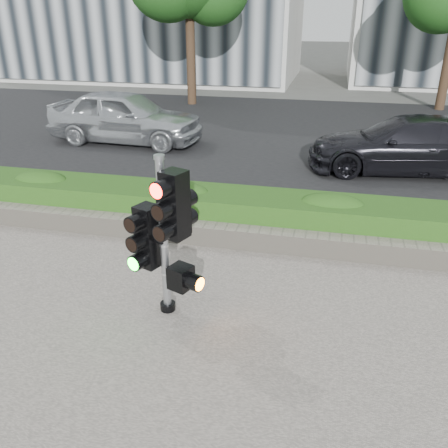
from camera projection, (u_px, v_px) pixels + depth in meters
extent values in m
plane|color=#51514C|center=(209.00, 311.00, 6.32)|extent=(120.00, 120.00, 0.00)
cube|color=black|center=(287.00, 134.00, 15.20)|extent=(60.00, 13.00, 0.02)
cube|color=gray|center=(250.00, 215.00, 9.09)|extent=(60.00, 0.25, 0.12)
cube|color=gray|center=(237.00, 237.00, 7.93)|extent=(12.00, 0.32, 0.34)
cube|color=#438228|center=(245.00, 213.00, 8.43)|extent=(12.00, 1.00, 0.68)
cylinder|color=black|center=(191.00, 54.00, 19.27)|extent=(0.36, 0.36, 4.03)
cylinder|color=black|center=(448.00, 63.00, 18.23)|extent=(0.36, 0.36, 3.58)
cylinder|color=black|center=(168.00, 306.00, 6.28)|extent=(0.20, 0.20, 0.10)
cylinder|color=gray|center=(164.00, 240.00, 5.87)|extent=(0.10, 0.10, 2.07)
cylinder|color=gray|center=(159.00, 157.00, 5.44)|extent=(0.13, 0.13, 0.05)
cube|color=#FF1107|center=(175.00, 205.00, 5.51)|extent=(0.34, 0.34, 0.83)
cube|color=#14E51E|center=(148.00, 236.00, 5.97)|extent=(0.34, 0.34, 0.83)
cube|color=black|center=(177.00, 214.00, 5.92)|extent=(0.34, 0.34, 0.56)
cube|color=orange|center=(181.00, 277.00, 5.98)|extent=(0.34, 0.34, 0.30)
imported|color=silver|center=(125.00, 117.00, 13.93)|extent=(4.64, 2.08, 1.55)
imported|color=black|center=(406.00, 145.00, 11.44)|extent=(4.78, 2.33, 1.34)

